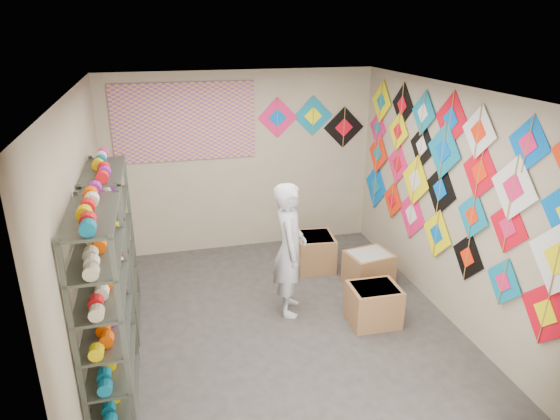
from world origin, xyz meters
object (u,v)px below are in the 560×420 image
object	(u,v)px
carton_c	(315,252)
carton_a	(373,305)
carton_b	(369,269)
shelf_rack_front	(105,311)
shopkeeper	(290,249)
shelf_rack_back	(114,249)

from	to	relation	value
carton_c	carton_a	bearing A→B (deg)	-75.08
carton_a	carton_c	size ratio (longest dim) A/B	0.99
carton_a	carton_b	distance (m)	0.90
carton_c	carton_b	bearing A→B (deg)	-44.54
carton_a	carton_c	world-z (taller)	carton_c
shelf_rack_front	carton_c	distance (m)	3.43
shelf_rack_front	carton_c	bearing A→B (deg)	38.39
shopkeeper	carton_b	world-z (taller)	shopkeeper
shelf_rack_back	shopkeeper	distance (m)	2.00
shelf_rack_front	shelf_rack_back	distance (m)	1.30
carton_a	carton_c	xyz separation A→B (m)	(-0.23, 1.51, 0.01)
carton_a	carton_b	xyz separation A→B (m)	(0.31, 0.85, -0.00)
carton_b	carton_a	bearing A→B (deg)	-119.96
shopkeeper	carton_b	bearing A→B (deg)	-59.92
shopkeeper	carton_a	world-z (taller)	shopkeeper
shelf_rack_back	carton_a	xyz separation A→B (m)	(2.86, -0.72, -0.72)
shelf_rack_back	carton_a	distance (m)	3.04
carton_b	shelf_rack_front	bearing A→B (deg)	-165.76
carton_a	shelf_rack_back	bearing A→B (deg)	167.34
carton_a	carton_b	world-z (taller)	carton_a
carton_c	shelf_rack_front	bearing A→B (deg)	-135.44
shopkeeper	carton_c	bearing A→B (deg)	-19.10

